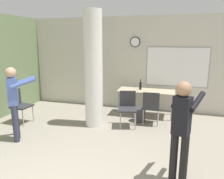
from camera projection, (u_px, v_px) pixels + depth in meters
name	position (u px, v px, depth m)	size (l,w,h in m)	color
wall_back	(139.00, 64.00, 6.64)	(8.00, 0.15, 2.80)	beige
support_pillar	(93.00, 70.00, 5.26)	(0.44, 0.44, 2.80)	silver
folding_table	(146.00, 92.00, 6.13)	(1.57, 0.63, 0.73)	tan
bottle_on_table	(140.00, 86.00, 6.20)	(0.07, 0.07, 0.30)	black
waste_bin	(140.00, 114.00, 5.78)	(0.31, 0.31, 0.36)	#38383D
chair_table_right	(151.00, 105.00, 5.46)	(0.45, 0.45, 0.87)	#2D2D33
chair_by_left_wall	(19.00, 104.00, 5.61)	(0.48, 0.48, 0.87)	#2D2D33
chair_table_front	(128.00, 106.00, 5.40)	(0.53, 0.53, 0.87)	#2D2D33
person_watching_back	(15.00, 98.00, 4.52)	(0.63, 0.56, 1.58)	#2D3347
person_playing_side	(182.00, 125.00, 3.13)	(0.50, 0.66, 1.56)	black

